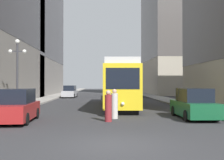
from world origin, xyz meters
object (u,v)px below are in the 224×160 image
object	(u,v)px
parked_car_left_mid	(70,92)
parked_car_right_far	(194,104)
pedestrian_crossing_near	(108,107)
lamp_post_left_near	(17,63)
streetcar	(120,84)
parked_car_left_near	(16,107)
pedestrian_crossing_far	(114,105)
transit_bus	(130,85)

from	to	relation	value
parked_car_left_mid	parked_car_right_far	size ratio (longest dim) A/B	1.03
parked_car_left_mid	pedestrian_crossing_near	size ratio (longest dim) A/B	2.70
parked_car_right_far	lamp_post_left_near	bearing A→B (deg)	-22.69
streetcar	parked_car_right_far	world-z (taller)	streetcar
parked_car_left_near	lamp_post_left_near	distance (m)	7.30
pedestrian_crossing_far	transit_bus	bearing A→B (deg)	122.51
parked_car_right_far	lamp_post_left_near	size ratio (longest dim) A/B	0.83
transit_bus	parked_car_right_far	distance (m)	28.12
parked_car_left_near	parked_car_left_mid	bearing A→B (deg)	87.77
streetcar	pedestrian_crossing_far	world-z (taller)	streetcar
streetcar	transit_bus	size ratio (longest dim) A/B	1.29
parked_car_left_mid	pedestrian_crossing_far	world-z (taller)	parked_car_left_mid
parked_car_left_mid	pedestrian_crossing_far	size ratio (longest dim) A/B	2.63
streetcar	lamp_post_left_near	bearing A→B (deg)	-155.47
pedestrian_crossing_near	pedestrian_crossing_far	world-z (taller)	pedestrian_crossing_far
transit_bus	parked_car_right_far	bearing A→B (deg)	-86.27
parked_car_left_near	pedestrian_crossing_far	size ratio (longest dim) A/B	2.48
streetcar	pedestrian_crossing_far	distance (m)	8.77
pedestrian_crossing_far	lamp_post_left_near	distance (m)	9.54
parked_car_left_near	pedestrian_crossing_far	world-z (taller)	parked_car_left_near
streetcar	parked_car_right_far	bearing A→B (deg)	-63.38
transit_bus	pedestrian_crossing_near	distance (m)	29.62
pedestrian_crossing_near	lamp_post_left_near	distance (m)	10.01
streetcar	parked_car_left_near	world-z (taller)	streetcar
transit_bus	parked_car_left_near	xyz separation A→B (m)	(-9.40, -29.14, -1.10)
streetcar	lamp_post_left_near	distance (m)	9.13
streetcar	pedestrian_crossing_near	world-z (taller)	streetcar
streetcar	parked_car_right_far	distance (m)	9.59
transit_bus	lamp_post_left_near	bearing A→B (deg)	-114.53
parked_car_left_near	lamp_post_left_near	xyz separation A→B (m)	(-1.90, 6.42, 2.89)
pedestrian_crossing_far	lamp_post_left_near	size ratio (longest dim) A/B	0.33
transit_bus	parked_car_left_mid	xyz separation A→B (m)	(-9.40, -2.97, -1.10)
parked_car_left_near	lamp_post_left_near	bearing A→B (deg)	104.24
pedestrian_crossing_near	pedestrian_crossing_far	xyz separation A→B (m)	(0.41, 1.26, 0.02)
parked_car_left_near	parked_car_right_far	size ratio (longest dim) A/B	0.97
parked_car_left_mid	transit_bus	bearing A→B (deg)	19.87
parked_car_left_near	parked_car_right_far	xyz separation A→B (m)	(10.29, 1.06, 0.00)
transit_bus	parked_car_right_far	size ratio (longest dim) A/B	2.53
streetcar	parked_car_left_near	size ratio (longest dim) A/B	3.37
streetcar	parked_car_left_mid	xyz separation A→B (m)	(-6.44, 16.41, -1.26)
parked_car_left_mid	pedestrian_crossing_near	xyz separation A→B (m)	(5.07, -26.30, -0.03)
transit_bus	parked_car_left_mid	world-z (taller)	transit_bus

